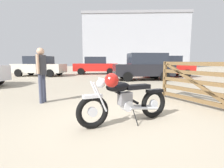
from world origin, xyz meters
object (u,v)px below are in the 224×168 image
object	(u,v)px
white_estate_far	(96,66)
pale_sedan_back	(39,66)
vintage_motorcycle	(124,100)
dark_sedan_left	(166,66)
timber_gate	(204,82)
red_hatchback_near	(144,66)
bystander	(41,69)

from	to	relation	value
white_estate_far	pale_sedan_back	distance (m)	5.10
vintage_motorcycle	dark_sedan_left	xyz separation A→B (m)	(4.24, 10.46, 0.34)
timber_gate	pale_sedan_back	distance (m)	13.21
pale_sedan_back	red_hatchback_near	distance (m)	8.85
timber_gate	white_estate_far	xyz separation A→B (m)	(-3.91, 12.31, 0.13)
timber_gate	dark_sedan_left	world-z (taller)	dark_sedan_left
timber_gate	pale_sedan_back	xyz separation A→B (m)	(-8.51, 10.11, 0.13)
vintage_motorcycle	pale_sedan_back	bearing A→B (deg)	-86.40
timber_gate	bystander	size ratio (longest dim) A/B	1.41
white_estate_far	red_hatchback_near	xyz separation A→B (m)	(3.66, -5.38, 0.08)
white_estate_far	pale_sedan_back	world-z (taller)	same
bystander	red_hatchback_near	distance (m)	7.71
timber_gate	white_estate_far	size ratio (longest dim) A/B	0.55
pale_sedan_back	red_hatchback_near	xyz separation A→B (m)	(8.25, -3.19, 0.08)
white_estate_far	bystander	bearing A→B (deg)	-95.73
vintage_motorcycle	pale_sedan_back	xyz separation A→B (m)	(-6.21, 11.36, 0.34)
bystander	vintage_motorcycle	bearing A→B (deg)	149.33
pale_sedan_back	red_hatchback_near	bearing A→B (deg)	166.94
vintage_motorcycle	timber_gate	bearing A→B (deg)	-176.57
white_estate_far	timber_gate	bearing A→B (deg)	-74.55
timber_gate	red_hatchback_near	size ratio (longest dim) A/B	0.58
pale_sedan_back	red_hatchback_near	world-z (taller)	red_hatchback_near
dark_sedan_left	pale_sedan_back	distance (m)	10.50
timber_gate	white_estate_far	bearing A→B (deg)	-8.66
dark_sedan_left	white_estate_far	world-z (taller)	same
timber_gate	red_hatchback_near	distance (m)	6.93
vintage_motorcycle	red_hatchback_near	distance (m)	8.43
red_hatchback_near	dark_sedan_left	bearing A→B (deg)	-139.83
bystander	dark_sedan_left	world-z (taller)	dark_sedan_left
vintage_motorcycle	white_estate_far	world-z (taller)	white_estate_far
bystander	red_hatchback_near	world-z (taller)	red_hatchback_near
bystander	pale_sedan_back	world-z (taller)	pale_sedan_back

